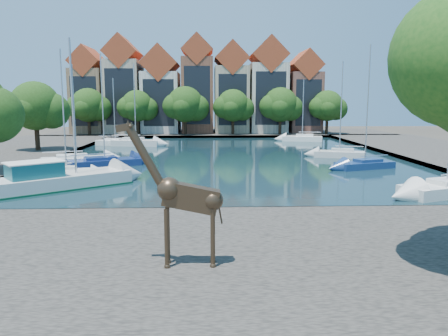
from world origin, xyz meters
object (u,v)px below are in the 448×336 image
(motorsailer, at_px, (56,178))
(sailboat_left_a, at_px, (67,171))
(giraffe_statue, at_px, (183,197))
(sailboat_right_a, at_px, (447,186))

(motorsailer, height_order, sailboat_left_a, motorsailer)
(giraffe_statue, height_order, sailboat_left_a, sailboat_left_a)
(motorsailer, relative_size, sailboat_right_a, 0.99)
(sailboat_right_a, bearing_deg, motorsailer, 173.69)
(giraffe_statue, bearing_deg, sailboat_right_a, 37.59)
(sailboat_right_a, bearing_deg, giraffe_statue, -142.41)
(motorsailer, distance_m, sailboat_left_a, 4.59)
(giraffe_statue, height_order, sailboat_right_a, sailboat_right_a)
(giraffe_statue, distance_m, sailboat_right_a, 21.04)
(motorsailer, bearing_deg, giraffe_statue, -58.08)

